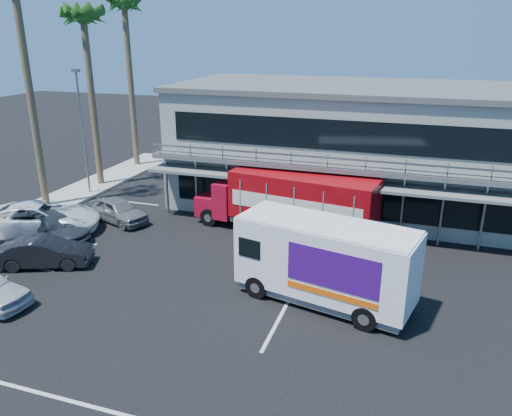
% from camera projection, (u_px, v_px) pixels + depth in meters
% --- Properties ---
extents(ground, '(120.00, 120.00, 0.00)m').
position_uv_depth(ground, '(228.00, 313.00, 19.29)').
color(ground, black).
rests_on(ground, ground).
extents(building, '(22.40, 12.00, 7.30)m').
position_uv_depth(building, '(361.00, 146.00, 30.53)').
color(building, gray).
rests_on(building, ground).
extents(curb_strip, '(3.00, 32.00, 0.16)m').
position_uv_depth(curb_strip, '(26.00, 217.00, 29.08)').
color(curb_strip, '#A5A399').
rests_on(curb_strip, ground).
extents(palm_e, '(2.80, 2.80, 12.25)m').
position_uv_depth(palm_e, '(84.00, 26.00, 31.73)').
color(palm_e, brown).
rests_on(palm_e, ground).
extents(palm_f, '(2.80, 2.80, 13.25)m').
position_uv_depth(palm_f, '(125.00, 14.00, 36.46)').
color(palm_f, brown).
rests_on(palm_f, ground).
extents(light_pole_far, '(0.50, 0.25, 8.09)m').
position_uv_depth(light_pole_far, '(82.00, 127.00, 31.83)').
color(light_pole_far, gray).
rests_on(light_pole_far, ground).
extents(red_truck, '(10.17, 3.79, 3.35)m').
position_uv_depth(red_truck, '(291.00, 201.00, 26.30)').
color(red_truck, maroon).
rests_on(red_truck, ground).
extents(white_van, '(7.31, 3.85, 3.40)m').
position_uv_depth(white_van, '(325.00, 261.00, 19.49)').
color(white_van, white).
rests_on(white_van, ground).
extents(parked_car_b, '(4.39, 2.90, 1.37)m').
position_uv_depth(parked_car_b, '(45.00, 252.00, 22.96)').
color(parked_car_b, black).
rests_on(parked_car_b, ground).
extents(parked_car_c, '(6.80, 5.13, 1.72)m').
position_uv_depth(parked_car_c, '(40.00, 218.00, 26.65)').
color(parked_car_c, white).
rests_on(parked_car_c, ground).
extents(parked_car_d, '(4.91, 3.28, 1.32)m').
position_uv_depth(parked_car_d, '(55.00, 227.00, 25.98)').
color(parked_car_d, '#2A3139').
rests_on(parked_car_d, ground).
extents(parked_car_e, '(4.31, 2.91, 1.36)m').
position_uv_depth(parked_car_e, '(118.00, 210.00, 28.32)').
color(parked_car_e, slate).
rests_on(parked_car_e, ground).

